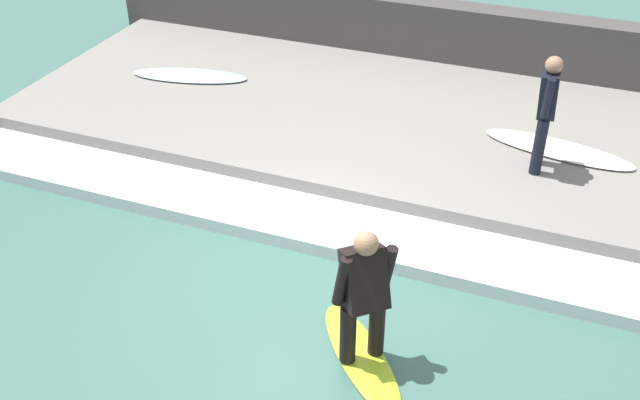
{
  "coord_description": "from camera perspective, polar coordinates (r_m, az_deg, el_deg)",
  "views": [
    {
      "loc": [
        -6.19,
        -2.63,
        5.56
      ],
      "look_at": [
        0.62,
        0.0,
        0.7
      ],
      "focal_mm": 42.0,
      "sensor_mm": 36.0,
      "label": 1
    }
  ],
  "objects": [
    {
      "name": "ground_plane",
      "position": [
        8.72,
        -1.47,
        -5.93
      ],
      "size": [
        28.0,
        28.0,
        0.0
      ],
      "primitive_type": "plane",
      "color": "#426B60"
    },
    {
      "name": "concrete_ledge",
      "position": [
        11.5,
        5.47,
        5.63
      ],
      "size": [
        4.4,
        11.63,
        0.36
      ],
      "primitive_type": "cube",
      "color": "gray",
      "rests_on": "ground_plane"
    },
    {
      "name": "back_wall",
      "position": [
        13.47,
        8.62,
        11.98
      ],
      "size": [
        0.5,
        12.21,
        1.33
      ],
      "primitive_type": "cube",
      "color": "#474442",
      "rests_on": "ground_plane"
    },
    {
      "name": "wave_foam_crest",
      "position": [
        9.36,
        0.71,
        -2.1
      ],
      "size": [
        1.0,
        11.05,
        0.18
      ],
      "primitive_type": "cube",
      "color": "silver",
      "rests_on": "ground_plane"
    },
    {
      "name": "surfboard_riding",
      "position": [
        7.75,
        3.16,
        -11.86
      ],
      "size": [
        1.54,
        1.44,
        0.06
      ],
      "color": "#BFE02D",
      "rests_on": "ground_plane"
    },
    {
      "name": "surfer_riding",
      "position": [
        7.15,
        3.38,
        -6.91
      ],
      "size": [
        0.58,
        0.58,
        1.53
      ],
      "color": "black",
      "rests_on": "surfboard_riding"
    },
    {
      "name": "surfer_waiting_near",
      "position": [
        10.04,
        16.86,
        6.76
      ],
      "size": [
        0.54,
        0.27,
        1.58
      ],
      "color": "black",
      "rests_on": "concrete_ledge"
    },
    {
      "name": "surfboard_waiting_near",
      "position": [
        10.92,
        17.69,
        3.73
      ],
      "size": [
        0.93,
        2.16,
        0.06
      ],
      "color": "white",
      "rests_on": "concrete_ledge"
    },
    {
      "name": "surfboard_spare",
      "position": [
        12.79,
        -9.9,
        9.33
      ],
      "size": [
        0.99,
        2.02,
        0.06
      ],
      "color": "silver",
      "rests_on": "concrete_ledge"
    }
  ]
}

